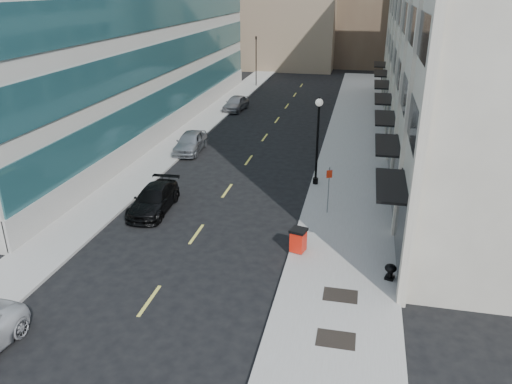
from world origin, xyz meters
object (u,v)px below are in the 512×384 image
at_px(traffic_signal, 256,39).
at_px(sign_post, 329,184).
at_px(urn_planter, 390,270).
at_px(car_black_pickup, 154,199).
at_px(trash_bin, 298,239).
at_px(car_grey_sedan, 236,103).
at_px(lamppost, 318,134).
at_px(car_silver_sedan, 190,142).

distance_m(traffic_signal, sign_post, 38.36).
distance_m(sign_post, urn_planter, 7.12).
relative_size(car_black_pickup, trash_bin, 4.05).
distance_m(traffic_signal, car_grey_sedan, 13.94).
distance_m(lamppost, sign_post, 4.67).
distance_m(traffic_signal, urn_planter, 45.39).
xyz_separation_m(car_grey_sedan, urn_planter, (14.40, -29.49, -0.16)).
bearing_deg(car_silver_sedan, trash_bin, -56.65).
distance_m(car_black_pickup, sign_post, 9.83).
bearing_deg(car_grey_sedan, traffic_signal, 98.32).
bearing_deg(trash_bin, car_silver_sedan, 141.46).
distance_m(traffic_signal, lamppost, 33.85).
height_order(car_black_pickup, lamppost, lamppost).
distance_m(car_silver_sedan, car_grey_sedan, 14.00).
bearing_deg(sign_post, traffic_signal, 86.43).
xyz_separation_m(car_black_pickup, car_silver_sedan, (-1.55, 10.73, 0.09)).
distance_m(car_black_pickup, trash_bin, 9.23).
xyz_separation_m(lamppost, sign_post, (1.10, -4.26, -1.57)).
xyz_separation_m(car_grey_sedan, lamppost, (10.10, -19.00, 2.69)).
height_order(car_black_pickup, sign_post, sign_post).
bearing_deg(trash_bin, car_grey_sedan, 125.31).
relative_size(traffic_signal, lamppost, 1.25).
bearing_deg(car_silver_sedan, sign_post, -42.45).
xyz_separation_m(traffic_signal, car_silver_sedan, (0.70, -27.00, -4.94)).
height_order(car_black_pickup, urn_planter, car_black_pickup).
distance_m(lamppost, urn_planter, 11.69).
bearing_deg(car_silver_sedan, lamppost, -29.20).
distance_m(car_grey_sedan, sign_post, 25.84).
relative_size(car_grey_sedan, urn_planter, 6.15).
bearing_deg(sign_post, car_black_pickup, 166.91).
relative_size(car_black_pickup, car_grey_sedan, 1.10).
distance_m(car_grey_sedan, urn_planter, 32.82).
height_order(traffic_signal, trash_bin, traffic_signal).
xyz_separation_m(car_black_pickup, sign_post, (9.65, 1.47, 1.17)).
height_order(car_black_pickup, trash_bin, car_black_pickup).
bearing_deg(car_silver_sedan, urn_planter, -49.95).
distance_m(trash_bin, sign_post, 4.90).
bearing_deg(trash_bin, sign_post, 93.16).
bearing_deg(urn_planter, car_grey_sedan, 116.03).
distance_m(car_silver_sedan, urn_planter, 21.15).
bearing_deg(urn_planter, traffic_signal, 109.56).
relative_size(car_black_pickup, lamppost, 0.85).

